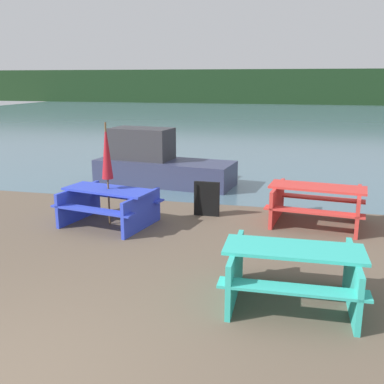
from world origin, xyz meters
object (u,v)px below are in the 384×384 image
at_px(boat, 158,164).
at_px(umbrella_crimson, 107,152).
at_px(signboard, 207,199).
at_px(picnic_table_blue, 109,202).
at_px(picnic_table_teal, 293,269).
at_px(picnic_table_red, 317,202).

bearing_deg(boat, umbrella_crimson, -80.45).
bearing_deg(signboard, picnic_table_blue, -150.29).
height_order(picnic_table_teal, picnic_table_red, picnic_table_red).
xyz_separation_m(picnic_table_red, umbrella_crimson, (-4.09, -0.97, 1.01)).
xyz_separation_m(picnic_table_blue, signboard, (1.81, 1.03, -0.08)).
bearing_deg(umbrella_crimson, picnic_table_red, 13.28).
height_order(umbrella_crimson, signboard, umbrella_crimson).
bearing_deg(picnic_table_red, signboard, 178.30).
bearing_deg(picnic_table_blue, picnic_table_teal, -34.54).
distance_m(picnic_table_blue, picnic_table_red, 4.20).
relative_size(picnic_table_teal, picnic_table_red, 0.89).
bearing_deg(signboard, boat, 125.70).
height_order(picnic_table_red, boat, boat).
height_order(picnic_table_teal, signboard, picnic_table_teal).
bearing_deg(picnic_table_teal, boat, 121.35).
bearing_deg(boat, picnic_table_blue, -80.45).
relative_size(picnic_table_teal, signboard, 2.41).
height_order(umbrella_crimson, boat, umbrella_crimson).
bearing_deg(signboard, picnic_table_teal, -62.27).
relative_size(picnic_table_red, umbrella_crimson, 0.98).
distance_m(picnic_table_blue, boat, 3.77).
height_order(boat, signboard, boat).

